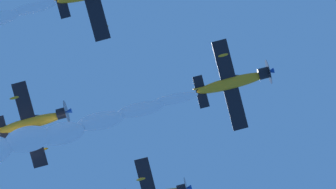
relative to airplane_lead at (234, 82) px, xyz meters
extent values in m
ellipsoid|color=orange|center=(0.25, -0.12, -0.04)|extent=(7.49, 4.21, 2.28)
cylinder|color=black|center=(-2.89, 1.26, 0.34)|extent=(1.46, 1.85, 1.66)
cone|color=#194CB2|center=(-3.56, 1.56, 0.42)|extent=(0.98, 0.99, 0.82)
cylinder|color=#3F3F47|center=(-3.41, 1.49, 0.40)|extent=(1.15, 3.27, 3.42)
cube|color=black|center=(0.42, -0.27, -0.23)|extent=(5.01, 8.68, 4.06)
ellipsoid|color=orange|center=(-1.13, -4.29, 1.60)|extent=(1.07, 0.71, 0.46)
ellipsoid|color=orange|center=(1.96, 3.76, -2.07)|extent=(1.07, 0.71, 0.46)
cube|color=black|center=(3.28, -1.42, -0.35)|extent=(2.22, 3.29, 1.55)
cube|color=orange|center=(3.49, -1.26, 0.16)|extent=(1.28, 1.07, 1.32)
ellipsoid|color=#1E232D|center=(0.06, 0.17, 0.43)|extent=(1.92, 1.58, 1.15)
cone|color=#194CB2|center=(2.67, -14.07, 0.39)|extent=(1.01, 1.00, 0.79)
cylinder|color=#3F3F47|center=(2.83, -14.14, 0.38)|extent=(1.29, 3.27, 3.49)
ellipsoid|color=orange|center=(8.26, -11.99, -2.06)|extent=(1.08, 0.73, 0.42)
ellipsoid|color=orange|center=(14.19, 2.81, 3.50)|extent=(1.06, 0.71, 0.46)
cube|color=black|center=(18.62, 5.73, 1.70)|extent=(2.23, 3.33, 1.45)
ellipsoid|color=orange|center=(20.84, -8.61, 1.34)|extent=(7.47, 4.16, 2.41)
cylinder|color=black|center=(17.71, -7.23, 1.79)|extent=(1.43, 1.84, 1.67)
cone|color=#194CB2|center=(17.04, -6.94, 1.89)|extent=(0.97, 0.98, 0.83)
cylinder|color=#3F3F47|center=(17.19, -7.00, 1.87)|extent=(1.09, 3.27, 3.40)
cube|color=black|center=(21.00, -8.75, 1.14)|extent=(5.03, 8.71, 3.98)
ellipsoid|color=orange|center=(19.48, -12.81, 2.92)|extent=(1.06, 0.70, 0.48)
ellipsoid|color=orange|center=(22.53, -4.70, -0.63)|extent=(1.06, 0.70, 0.48)
cube|color=black|center=(23.86, -9.90, 0.97)|extent=(2.22, 3.30, 1.53)
cube|color=orange|center=(24.08, -9.76, 1.48)|extent=(1.25, 1.06, 1.35)
ellipsoid|color=#1E232D|center=(20.66, -8.33, 1.82)|extent=(1.90, 1.57, 1.18)
ellipsoid|color=white|center=(5.99, -2.45, -0.74)|extent=(5.27, 3.10, 1.54)
ellipsoid|color=white|center=(9.35, -4.05, -0.96)|extent=(5.47, 3.50, 1.96)
ellipsoid|color=white|center=(13.35, -5.88, -1.18)|extent=(5.68, 3.90, 2.37)
ellipsoid|color=white|center=(17.24, -7.65, -1.78)|extent=(5.88, 4.30, 2.79)
ellipsoid|color=white|center=(20.69, -8.67, -2.00)|extent=(6.08, 4.70, 3.20)
ellipsoid|color=white|center=(21.48, 4.73, 1.33)|extent=(5.27, 3.10, 1.54)
camera|label=1|loc=(11.38, 31.55, -66.60)|focal=76.28mm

